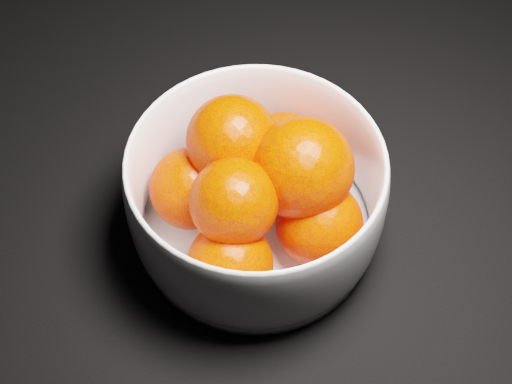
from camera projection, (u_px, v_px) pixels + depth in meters
name	position (u px, v px, depth m)	size (l,w,h in m)	color
bowl	(256.00, 196.00, 0.61)	(0.22, 0.22, 0.11)	white
orange_pile	(260.00, 187.00, 0.60)	(0.16, 0.16, 0.12)	#FE2D00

